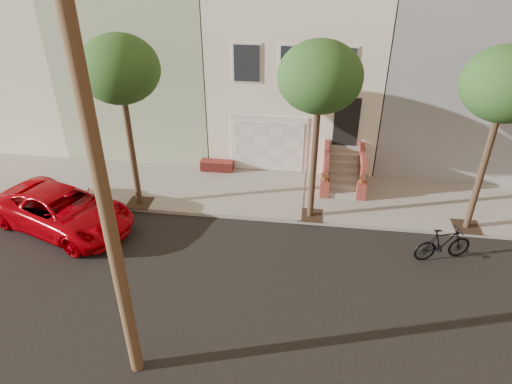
# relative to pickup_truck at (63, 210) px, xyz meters

# --- Properties ---
(ground) EXTENTS (90.00, 90.00, 0.00)m
(ground) POSITION_rel_pickup_truck_xyz_m (7.61, -2.19, -0.73)
(ground) COLOR black
(ground) RESTS_ON ground
(sidewalk) EXTENTS (40.00, 3.70, 0.15)m
(sidewalk) POSITION_rel_pickup_truck_xyz_m (7.61, 3.16, -0.65)
(sidewalk) COLOR gray
(sidewalk) RESTS_ON ground
(house_row) EXTENTS (33.10, 11.70, 7.00)m
(house_row) POSITION_rel_pickup_truck_xyz_m (7.61, 9.00, 2.92)
(house_row) COLOR beige
(house_row) RESTS_ON sidewalk
(tree_left) EXTENTS (2.70, 2.57, 6.30)m
(tree_left) POSITION_rel_pickup_truck_xyz_m (2.11, 1.71, 4.53)
(tree_left) COLOR #2D2116
(tree_left) RESTS_ON sidewalk
(tree_mid) EXTENTS (2.70, 2.57, 6.30)m
(tree_mid) POSITION_rel_pickup_truck_xyz_m (8.61, 1.71, 4.53)
(tree_mid) COLOR #2D2116
(tree_mid) RESTS_ON sidewalk
(tree_right) EXTENTS (2.70, 2.57, 6.30)m
(tree_right) POSITION_rel_pickup_truck_xyz_m (14.11, 1.71, 4.53)
(tree_right) COLOR #2D2116
(tree_right) RESTS_ON sidewalk
(pickup_truck) EXTENTS (5.74, 4.03, 1.45)m
(pickup_truck) POSITION_rel_pickup_truck_xyz_m (0.00, 0.00, 0.00)
(pickup_truck) COLOR #B6000B
(pickup_truck) RESTS_ON ground
(motorcycle) EXTENTS (2.02, 1.12, 1.17)m
(motorcycle) POSITION_rel_pickup_truck_xyz_m (12.88, -0.04, -0.14)
(motorcycle) COLOR black
(motorcycle) RESTS_ON ground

